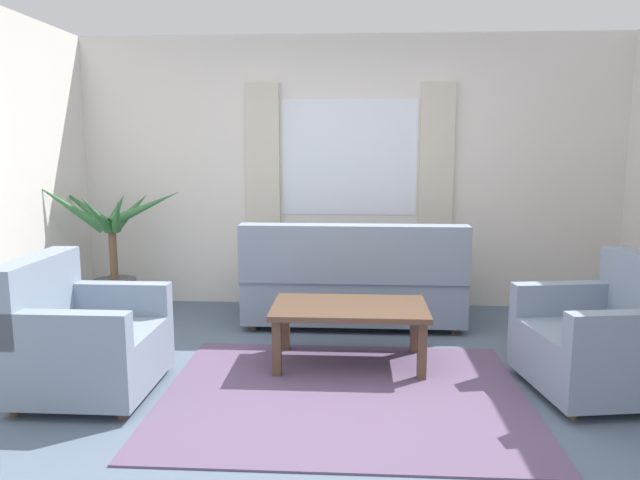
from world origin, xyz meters
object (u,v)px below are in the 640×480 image
(couch, at_px, (353,283))
(potted_plant, at_px, (112,258))
(armchair_left, at_px, (81,340))
(armchair_right, at_px, (607,339))
(coffee_table, at_px, (349,313))

(couch, distance_m, potted_plant, 2.23)
(couch, distance_m, armchair_left, 2.34)
(armchair_left, relative_size, armchair_right, 0.92)
(couch, bearing_deg, armchair_left, 42.91)
(couch, height_order, potted_plant, potted_plant)
(couch, relative_size, armchair_right, 1.98)
(potted_plant, bearing_deg, armchair_left, -73.71)
(armchair_left, xyz_separation_m, potted_plant, (-0.50, 1.72, 0.19))
(couch, xyz_separation_m, potted_plant, (-2.22, 0.13, 0.17))
(armchair_right, relative_size, coffee_table, 0.87)
(armchair_left, distance_m, potted_plant, 1.80)
(coffee_table, xyz_separation_m, potted_plant, (-2.19, 1.12, 0.16))
(couch, bearing_deg, coffee_table, 88.65)
(couch, xyz_separation_m, armchair_right, (1.60, -1.39, -0.01))
(coffee_table, distance_m, potted_plant, 2.47)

